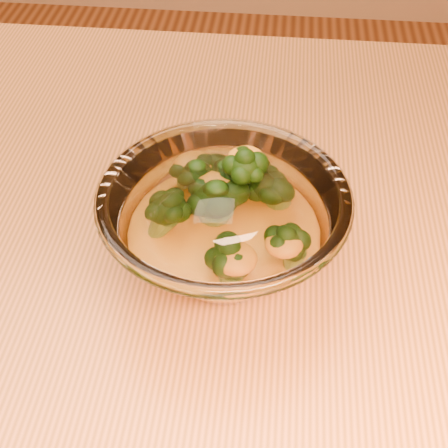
% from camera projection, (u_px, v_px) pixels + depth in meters
% --- Properties ---
extents(table, '(1.20, 0.80, 0.75)m').
position_uv_depth(table, '(139.00, 325.00, 0.60)').
color(table, '#BF6E39').
rests_on(table, ground).
extents(glass_bowl, '(0.20, 0.20, 0.09)m').
position_uv_depth(glass_bowl, '(224.00, 228.00, 0.49)').
color(glass_bowl, white).
rests_on(glass_bowl, table).
extents(cheese_sauce, '(0.11, 0.11, 0.03)m').
position_uv_depth(cheese_sauce, '(224.00, 244.00, 0.51)').
color(cheese_sauce, orange).
rests_on(cheese_sauce, glass_bowl).
extents(broccoli_heap, '(0.13, 0.12, 0.07)m').
position_uv_depth(broccoli_heap, '(227.00, 203.00, 0.50)').
color(broccoli_heap, black).
rests_on(broccoli_heap, cheese_sauce).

